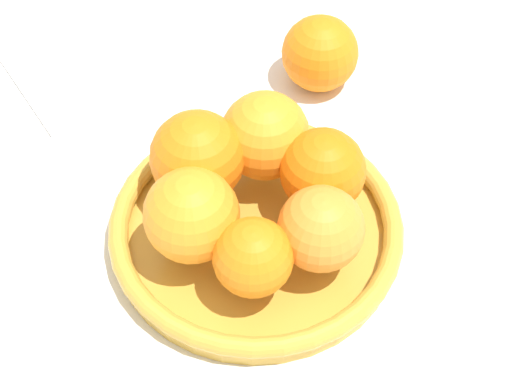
# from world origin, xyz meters

# --- Properties ---
(ground_plane) EXTENTS (4.00, 4.00, 0.00)m
(ground_plane) POSITION_xyz_m (0.00, 0.00, 0.00)
(ground_plane) COLOR white
(fruit_bowl) EXTENTS (0.26, 0.26, 0.03)m
(fruit_bowl) POSITION_xyz_m (0.00, 0.00, 0.02)
(fruit_bowl) COLOR gold
(fruit_bowl) RESTS_ON ground_plane
(orange_pile) EXTENTS (0.19, 0.20, 0.08)m
(orange_pile) POSITION_xyz_m (0.00, 0.01, 0.07)
(orange_pile) COLOR orange
(orange_pile) RESTS_ON fruit_bowl
(stray_orange) EXTENTS (0.08, 0.08, 0.08)m
(stray_orange) POSITION_xyz_m (0.20, 0.06, 0.04)
(stray_orange) COLOR orange
(stray_orange) RESTS_ON ground_plane
(napkin_folded) EXTENTS (0.20, 0.20, 0.01)m
(napkin_folded) POSITION_xyz_m (0.09, 0.28, 0.00)
(napkin_folded) COLOR white
(napkin_folded) RESTS_ON ground_plane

